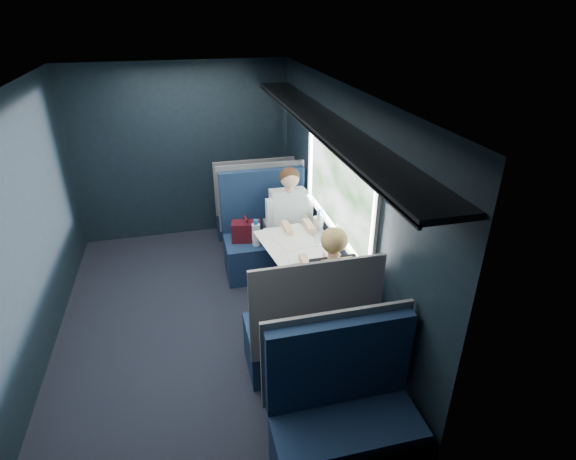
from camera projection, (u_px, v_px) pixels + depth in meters
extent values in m
cube|color=black|center=(203.00, 323.00, 4.59)|extent=(2.80, 4.20, 0.01)
cube|color=black|center=(343.00, 206.00, 4.37)|extent=(0.10, 4.20, 2.30)
cube|color=black|center=(16.00, 239.00, 3.75)|extent=(0.10, 4.20, 2.30)
cube|color=black|center=(183.00, 152.00, 5.92)|extent=(2.80, 0.10, 2.30)
cube|color=black|center=(214.00, 407.00, 2.20)|extent=(2.80, 0.10, 2.30)
cube|color=silver|center=(177.00, 83.00, 3.52)|extent=(2.80, 4.20, 0.10)
cube|color=beige|center=(339.00, 147.00, 4.08)|extent=(0.03, 1.84, 0.07)
cube|color=beige|center=(335.00, 230.00, 4.47)|extent=(0.03, 1.84, 0.07)
cube|color=beige|center=(374.00, 231.00, 3.51)|extent=(0.03, 0.07, 0.78)
cube|color=beige|center=(311.00, 161.00, 5.04)|extent=(0.03, 0.07, 0.78)
cube|color=black|center=(323.00, 122.00, 3.94)|extent=(0.36, 4.10, 0.04)
cube|color=black|center=(305.00, 125.00, 3.91)|extent=(0.02, 4.10, 0.03)
cube|color=red|center=(340.00, 131.00, 4.02)|extent=(0.01, 0.10, 0.12)
cylinder|color=#54565E|center=(286.00, 282.00, 4.61)|extent=(0.08, 0.08, 0.70)
cube|color=beige|center=(304.00, 249.00, 4.48)|extent=(0.62, 1.00, 0.04)
cube|color=#0C1A35|center=(268.00, 256.00, 5.34)|extent=(1.00, 0.50, 0.45)
cube|color=#0C1A35|center=(262.00, 200.00, 5.32)|extent=(1.00, 0.10, 0.75)
cube|color=#54565E|center=(261.00, 196.00, 5.36)|extent=(1.04, 0.03, 0.82)
cube|color=#54565E|center=(269.00, 233.00, 5.15)|extent=(0.06, 0.40, 0.20)
cube|color=#460F18|center=(246.00, 231.00, 5.16)|extent=(0.36, 0.23, 0.23)
cylinder|color=#460F18|center=(246.00, 218.00, 5.08)|extent=(0.05, 0.14, 0.03)
cylinder|color=silver|center=(256.00, 235.00, 5.05)|extent=(0.09, 0.09, 0.26)
cylinder|color=#1758AD|center=(256.00, 222.00, 4.98)|extent=(0.05, 0.05, 0.06)
cube|color=#0C1A35|center=(303.00, 342.00, 3.99)|extent=(1.00, 0.50, 0.45)
cube|color=#0C1A35|center=(315.00, 307.00, 3.45)|extent=(1.00, 0.10, 0.75)
cube|color=#54565E|center=(317.00, 309.00, 3.40)|extent=(1.04, 0.03, 0.82)
cube|color=#54565E|center=(302.00, 309.00, 3.88)|extent=(0.06, 0.40, 0.20)
cube|color=#0C1A35|center=(253.00, 217.00, 6.29)|extent=(1.00, 0.40, 0.45)
cube|color=#0C1A35|center=(254.00, 186.00, 5.83)|extent=(1.00, 0.10, 0.66)
cube|color=#54565E|center=(255.00, 186.00, 5.77)|extent=(1.04, 0.03, 0.72)
cube|color=#0C1A35|center=(347.00, 449.00, 3.03)|extent=(1.00, 0.40, 0.45)
cube|color=#0C1A35|center=(339.00, 362.00, 2.99)|extent=(1.00, 0.10, 0.66)
cube|color=#54565E|center=(336.00, 354.00, 3.03)|extent=(1.04, 0.03, 0.72)
cube|color=black|center=(292.00, 236.00, 5.13)|extent=(0.36, 0.44, 0.16)
cube|color=black|center=(296.00, 268.00, 5.09)|extent=(0.32, 0.12, 0.45)
cube|color=silver|center=(288.00, 211.00, 5.15)|extent=(0.40, 0.29, 0.53)
cylinder|color=#D8A88C|center=(289.00, 189.00, 4.99)|extent=(0.10, 0.10, 0.06)
sphere|color=#D8A88C|center=(290.00, 178.00, 4.91)|extent=(0.21, 0.21, 0.21)
sphere|color=#382114|center=(289.00, 177.00, 4.92)|extent=(0.22, 0.22, 0.22)
cube|color=silver|center=(270.00, 214.00, 5.07)|extent=(0.09, 0.12, 0.34)
cube|color=silver|center=(308.00, 210.00, 5.17)|extent=(0.09, 0.12, 0.34)
cube|color=black|center=(327.00, 301.00, 4.02)|extent=(0.36, 0.44, 0.16)
cube|color=black|center=(319.00, 315.00, 4.33)|extent=(0.32, 0.12, 0.45)
cube|color=black|center=(334.00, 287.00, 3.77)|extent=(0.40, 0.29, 0.53)
cylinder|color=#D8A88C|center=(334.00, 256.00, 3.68)|extent=(0.10, 0.10, 0.06)
sphere|color=#D8A88C|center=(334.00, 241.00, 3.63)|extent=(0.21, 0.21, 0.21)
sphere|color=tan|center=(334.00, 240.00, 3.61)|extent=(0.22, 0.22, 0.22)
cube|color=black|center=(307.00, 288.00, 3.76)|extent=(0.09, 0.12, 0.34)
cube|color=black|center=(356.00, 281.00, 3.85)|extent=(0.09, 0.12, 0.34)
cube|color=tan|center=(337.00, 279.00, 3.66)|extent=(0.26, 0.07, 0.36)
cube|color=white|center=(290.00, 243.00, 4.54)|extent=(0.64, 0.84, 0.01)
cube|color=silver|center=(326.00, 239.00, 4.61)|extent=(0.29, 0.36, 0.01)
cube|color=silver|center=(337.00, 227.00, 4.58)|extent=(0.07, 0.31, 0.22)
cube|color=black|center=(336.00, 227.00, 4.58)|extent=(0.06, 0.27, 0.18)
cylinder|color=silver|center=(320.00, 222.00, 4.76)|extent=(0.07, 0.07, 0.20)
cylinder|color=#1758AD|center=(321.00, 211.00, 4.70)|extent=(0.04, 0.04, 0.04)
cylinder|color=white|center=(317.00, 221.00, 4.89)|extent=(0.07, 0.07, 0.10)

